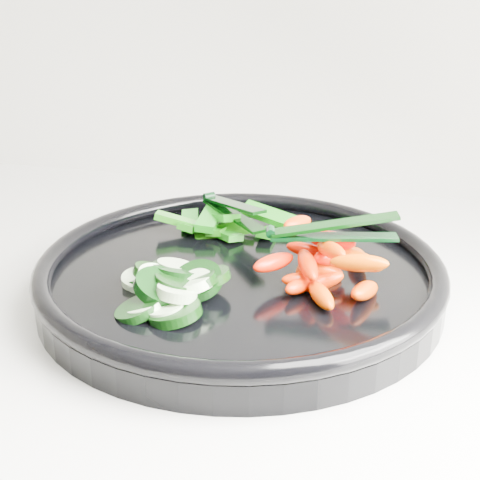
# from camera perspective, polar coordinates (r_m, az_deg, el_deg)

# --- Properties ---
(veggie_tray) EXTENTS (0.41, 0.41, 0.04)m
(veggie_tray) POSITION_cam_1_polar(r_m,az_deg,el_deg) (0.62, -0.00, -2.96)
(veggie_tray) COLOR black
(veggie_tray) RESTS_ON counter
(cucumber_pile) EXTENTS (0.11, 0.12, 0.04)m
(cucumber_pile) POSITION_cam_1_polar(r_m,az_deg,el_deg) (0.58, -6.03, -3.72)
(cucumber_pile) COLOR black
(cucumber_pile) RESTS_ON veggie_tray
(carrot_pile) EXTENTS (0.12, 0.14, 0.05)m
(carrot_pile) POSITION_cam_1_polar(r_m,az_deg,el_deg) (0.59, 7.36, -1.96)
(carrot_pile) COLOR red
(carrot_pile) RESTS_ON veggie_tray
(pepper_pile) EXTENTS (0.15, 0.08, 0.04)m
(pepper_pile) POSITION_cam_1_polar(r_m,az_deg,el_deg) (0.70, -1.72, 1.45)
(pepper_pile) COLOR #166209
(pepper_pile) RESTS_ON veggie_tray
(tong_carrot) EXTENTS (0.11, 0.04, 0.02)m
(tong_carrot) POSITION_cam_1_polar(r_m,az_deg,el_deg) (0.58, 7.68, 0.79)
(tong_carrot) COLOR black
(tong_carrot) RESTS_ON carrot_pile
(tong_pepper) EXTENTS (0.09, 0.09, 0.02)m
(tong_pepper) POSITION_cam_1_polar(r_m,az_deg,el_deg) (0.70, -0.75, 2.68)
(tong_pepper) COLOR black
(tong_pepper) RESTS_ON pepper_pile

